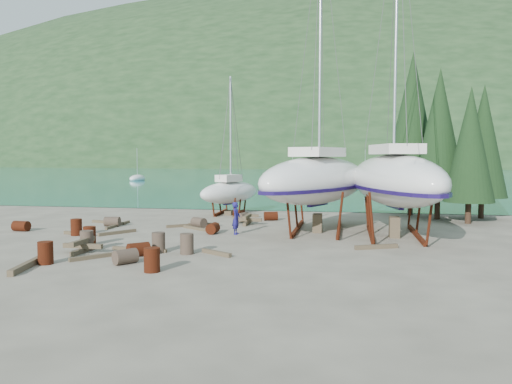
% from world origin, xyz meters
% --- Properties ---
extents(ground, '(600.00, 600.00, 0.00)m').
position_xyz_m(ground, '(0.00, 0.00, 0.00)').
color(ground, '#5D574A').
rests_on(ground, ground).
extents(bay_water, '(700.00, 700.00, 0.00)m').
position_xyz_m(bay_water, '(0.00, 315.00, 0.01)').
color(bay_water, '#176D76').
rests_on(bay_water, ground).
extents(far_hill, '(800.00, 360.00, 110.00)m').
position_xyz_m(far_hill, '(0.00, 320.00, 0.00)').
color(far_hill, black).
rests_on(far_hill, ground).
extents(far_house_left, '(6.60, 5.60, 5.60)m').
position_xyz_m(far_house_left, '(-60.00, 190.00, 2.92)').
color(far_house_left, beige).
rests_on(far_house_left, ground).
extents(far_house_center, '(6.60, 5.60, 5.60)m').
position_xyz_m(far_house_center, '(-20.00, 190.00, 2.92)').
color(far_house_center, beige).
rests_on(far_house_center, ground).
extents(far_house_right, '(6.60, 5.60, 5.60)m').
position_xyz_m(far_house_right, '(30.00, 190.00, 2.92)').
color(far_house_right, beige).
rests_on(far_house_right, ground).
extents(cypress_near_right, '(3.60, 3.60, 10.00)m').
position_xyz_m(cypress_near_right, '(12.50, 12.00, 5.79)').
color(cypress_near_right, black).
rests_on(cypress_near_right, ground).
extents(cypress_mid_right, '(3.06, 3.06, 8.50)m').
position_xyz_m(cypress_mid_right, '(14.00, 10.00, 4.92)').
color(cypress_mid_right, black).
rests_on(cypress_mid_right, ground).
extents(cypress_back_left, '(4.14, 4.14, 11.50)m').
position_xyz_m(cypress_back_left, '(11.00, 14.00, 6.66)').
color(cypress_back_left, black).
rests_on(cypress_back_left, ground).
extents(cypress_far_right, '(3.24, 3.24, 9.00)m').
position_xyz_m(cypress_far_right, '(15.50, 13.00, 5.21)').
color(cypress_far_right, black).
rests_on(cypress_far_right, ground).
extents(moored_boat_left, '(2.00, 5.00, 6.05)m').
position_xyz_m(moored_boat_left, '(-30.00, 60.00, 0.39)').
color(moored_boat_left, silver).
rests_on(moored_boat_left, ground).
extents(moored_boat_mid, '(2.00, 5.00, 6.05)m').
position_xyz_m(moored_boat_mid, '(10.00, 80.00, 0.39)').
color(moored_boat_mid, silver).
rests_on(moored_boat_mid, ground).
extents(moored_boat_far, '(2.00, 5.00, 6.05)m').
position_xyz_m(moored_boat_far, '(-8.00, 110.00, 0.39)').
color(moored_boat_far, silver).
rests_on(moored_boat_far, ground).
extents(large_sailboat_near, '(7.52, 11.75, 17.90)m').
position_xyz_m(large_sailboat_near, '(4.97, 5.27, 2.88)').
color(large_sailboat_near, silver).
rests_on(large_sailboat_near, ground).
extents(large_sailboat_far, '(5.95, 11.98, 18.22)m').
position_xyz_m(large_sailboat_far, '(8.98, 4.17, 2.97)').
color(large_sailboat_far, silver).
rests_on(large_sailboat_far, ground).
extents(small_sailboat_shore, '(4.32, 6.45, 9.93)m').
position_xyz_m(small_sailboat_shore, '(-1.79, 12.20, 1.64)').
color(small_sailboat_shore, silver).
rests_on(small_sailboat_shore, ground).
extents(worker, '(0.43, 0.64, 1.74)m').
position_xyz_m(worker, '(0.72, 3.14, 0.87)').
color(worker, navy).
rests_on(worker, ground).
extents(drum_1, '(1.00, 1.05, 0.58)m').
position_xyz_m(drum_1, '(-1.86, -4.92, 0.29)').
color(drum_1, '#2D2823').
rests_on(drum_1, ground).
extents(drum_2, '(0.92, 0.65, 0.58)m').
position_xyz_m(drum_2, '(-11.38, 2.07, 0.29)').
color(drum_2, '#53200E').
rests_on(drum_2, ground).
extents(drum_4, '(1.01, 0.81, 0.58)m').
position_xyz_m(drum_4, '(1.66, 9.29, 0.29)').
color(drum_4, '#53200E').
rests_on(drum_4, ground).
extents(drum_5, '(0.58, 0.58, 0.88)m').
position_xyz_m(drum_5, '(-1.48, -2.46, 0.44)').
color(drum_5, '#2D2823').
rests_on(drum_5, ground).
extents(drum_6, '(0.60, 0.89, 0.58)m').
position_xyz_m(drum_6, '(-0.57, 3.14, 0.29)').
color(drum_6, '#53200E').
rests_on(drum_6, ground).
extents(drum_7, '(0.58, 0.58, 0.88)m').
position_xyz_m(drum_7, '(-0.33, -6.00, 0.44)').
color(drum_7, '#53200E').
rests_on(drum_7, ground).
extents(drum_8, '(0.58, 0.58, 0.88)m').
position_xyz_m(drum_8, '(-7.52, 1.24, 0.44)').
color(drum_8, '#53200E').
rests_on(drum_8, ground).
extents(drum_9, '(1.05, 0.96, 0.58)m').
position_xyz_m(drum_9, '(-2.04, 5.38, 0.29)').
color(drum_9, '#2D2823').
rests_on(drum_9, ground).
extents(drum_11, '(0.80, 1.00, 0.58)m').
position_xyz_m(drum_11, '(-0.05, 8.32, 0.29)').
color(drum_11, '#2D2823').
rests_on(drum_11, ground).
extents(drum_12, '(1.04, 1.02, 0.58)m').
position_xyz_m(drum_12, '(-1.97, -3.43, 0.29)').
color(drum_12, '#53200E').
rests_on(drum_12, ground).
extents(drum_13, '(0.58, 0.58, 0.88)m').
position_xyz_m(drum_13, '(-4.89, -5.50, 0.44)').
color(drum_13, '#53200E').
rests_on(drum_13, ground).
extents(drum_14, '(0.58, 0.58, 0.88)m').
position_xyz_m(drum_14, '(-5.36, -1.31, 0.44)').
color(drum_14, '#53200E').
rests_on(drum_14, ground).
extents(drum_15, '(0.94, 0.67, 0.58)m').
position_xyz_m(drum_15, '(-7.27, 4.81, 0.29)').
color(drum_15, '#2D2823').
rests_on(drum_15, ground).
extents(drum_16, '(0.58, 0.58, 0.88)m').
position_xyz_m(drum_16, '(-4.79, -2.57, 0.44)').
color(drum_16, '#2D2823').
rests_on(drum_16, ground).
extents(drum_17, '(0.58, 0.58, 0.88)m').
position_xyz_m(drum_17, '(-0.15, -2.56, 0.44)').
color(drum_17, '#2D2823').
rests_on(drum_17, ground).
extents(timber_1, '(1.98, 1.04, 0.19)m').
position_xyz_m(timber_1, '(7.90, 0.13, 0.10)').
color(timber_1, brown).
rests_on(timber_1, ground).
extents(timber_3, '(2.67, 0.50, 0.15)m').
position_xyz_m(timber_3, '(-2.44, -2.31, 0.07)').
color(timber_3, brown).
rests_on(timber_3, ground).
extents(timber_4, '(2.01, 0.56, 0.17)m').
position_xyz_m(timber_4, '(-7.43, 1.38, 0.09)').
color(timber_4, brown).
rests_on(timber_4, ground).
extents(timber_5, '(1.60, 1.94, 0.16)m').
position_xyz_m(timber_5, '(-3.48, -4.08, 0.08)').
color(timber_5, brown).
rests_on(timber_5, ground).
extents(timber_6, '(1.76, 0.63, 0.19)m').
position_xyz_m(timber_6, '(-0.30, 10.73, 0.10)').
color(timber_6, brown).
rests_on(timber_6, ground).
extents(timber_7, '(1.52, 1.07, 0.17)m').
position_xyz_m(timber_7, '(1.14, -2.54, 0.09)').
color(timber_7, brown).
rests_on(timber_7, ground).
extents(timber_8, '(1.83, 0.71, 0.19)m').
position_xyz_m(timber_8, '(-1.91, 5.94, 0.09)').
color(timber_8, brown).
rests_on(timber_8, ground).
extents(timber_9, '(1.15, 2.20, 0.15)m').
position_xyz_m(timber_9, '(-2.39, 13.84, 0.08)').
color(timber_9, brown).
rests_on(timber_9, ground).
extents(timber_10, '(2.02, 1.65, 0.16)m').
position_xyz_m(timber_10, '(-2.87, 5.50, 0.08)').
color(timber_10, brown).
rests_on(timber_10, ground).
extents(timber_11, '(1.97, 1.50, 0.15)m').
position_xyz_m(timber_11, '(-1.90, 4.38, 0.08)').
color(timber_11, brown).
rests_on(timber_11, ground).
extents(timber_12, '(1.38, 1.98, 0.17)m').
position_xyz_m(timber_12, '(-5.60, 2.08, 0.08)').
color(timber_12, brown).
rests_on(timber_12, ground).
extents(timber_15, '(0.22, 3.17, 0.15)m').
position_xyz_m(timber_15, '(-6.98, 4.97, 0.07)').
color(timber_15, brown).
rests_on(timber_15, ground).
extents(timber_16, '(0.76, 2.57, 0.23)m').
position_xyz_m(timber_16, '(-5.14, -6.36, 0.11)').
color(timber_16, brown).
rests_on(timber_16, ground).
extents(timber_17, '(2.56, 0.86, 0.16)m').
position_xyz_m(timber_17, '(-8.07, 5.93, 0.08)').
color(timber_17, brown).
rests_on(timber_17, ground).
extents(timber_pile_fore, '(1.80, 1.80, 0.60)m').
position_xyz_m(timber_pile_fore, '(-4.68, -3.12, 0.30)').
color(timber_pile_fore, brown).
rests_on(timber_pile_fore, ground).
extents(timber_pile_aft, '(1.80, 1.80, 0.60)m').
position_xyz_m(timber_pile_aft, '(0.53, 7.08, 0.30)').
color(timber_pile_aft, brown).
rests_on(timber_pile_aft, ground).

